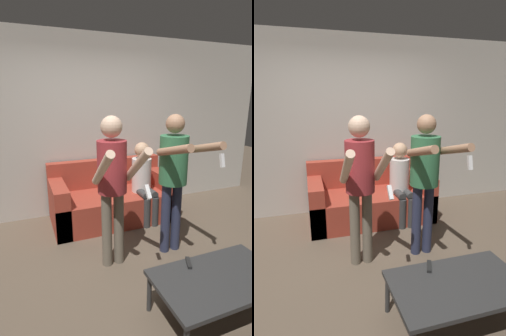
{
  "view_description": "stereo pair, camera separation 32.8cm",
  "coord_description": "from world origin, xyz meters",
  "views": [
    {
      "loc": [
        -0.96,
        -2.2,
        1.79
      ],
      "look_at": [
        0.22,
        0.75,
        0.93
      ],
      "focal_mm": 28.0,
      "sensor_mm": 36.0,
      "label": 1
    },
    {
      "loc": [
        -0.65,
        -2.3,
        1.79
      ],
      "look_at": [
        0.22,
        0.75,
        0.93
      ],
      "focal_mm": 28.0,
      "sensor_mm": 36.0,
      "label": 2
    }
  ],
  "objects": [
    {
      "name": "ground_plane",
      "position": [
        0.0,
        0.0,
        0.0
      ],
      "size": [
        14.0,
        14.0,
        0.0
      ],
      "primitive_type": "plane",
      "color": "brown"
    },
    {
      "name": "wall_back",
      "position": [
        0.0,
        1.78,
        1.35
      ],
      "size": [
        6.4,
        0.06,
        2.7
      ],
      "color": "#B7B2A8",
      "rests_on": "ground_plane"
    },
    {
      "name": "couch",
      "position": [
        0.22,
        1.31,
        0.29
      ],
      "size": [
        1.79,
        0.88,
        0.86
      ],
      "color": "#9E3828",
      "rests_on": "ground_plane"
    },
    {
      "name": "person_standing_left",
      "position": [
        -0.14,
        0.21,
        1.0
      ],
      "size": [
        0.42,
        0.68,
        1.62
      ],
      "color": "#6B6051",
      "rests_on": "ground_plane"
    },
    {
      "name": "person_standing_right",
      "position": [
        0.59,
        0.21,
        1.01
      ],
      "size": [
        0.44,
        0.74,
        1.62
      ],
      "color": "#282D47",
      "rests_on": "ground_plane"
    },
    {
      "name": "person_seated",
      "position": [
        0.64,
        1.11,
        0.64
      ],
      "size": [
        0.29,
        0.52,
        1.17
      ],
      "color": "#383838",
      "rests_on": "ground_plane"
    },
    {
      "name": "coffee_table",
      "position": [
        0.42,
        -0.8,
        0.35
      ],
      "size": [
        1.07,
        0.62,
        0.39
      ],
      "color": "#2D2D2D",
      "rests_on": "ground_plane"
    },
    {
      "name": "remote_on_table",
      "position": [
        0.28,
        -0.56,
        0.4
      ],
      "size": [
        0.1,
        0.15,
        0.02
      ],
      "color": "black",
      "rests_on": "coffee_table"
    }
  ]
}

